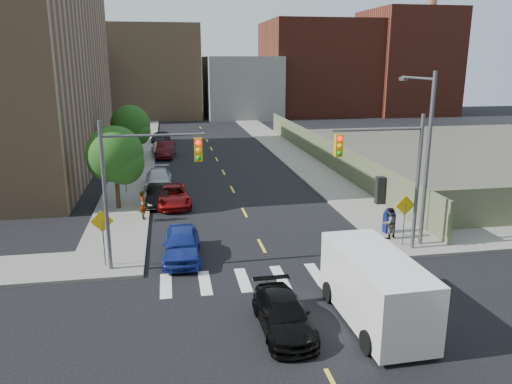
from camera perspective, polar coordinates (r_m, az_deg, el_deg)
name	(u,v)px	position (r m, az deg, el deg)	size (l,w,h in m)	color
ground	(301,322)	(19.42, 5.18, -14.55)	(160.00, 160.00, 0.00)	black
sidewalk_nw	(141,145)	(58.63, -13.03, 5.25)	(3.50, 73.00, 0.15)	gray
sidewalk_ne	(274,141)	(59.83, 2.02, 5.82)	(3.50, 73.00, 0.15)	gray
fence_north	(323,151)	(47.23, 7.66, 4.69)	(0.12, 44.00, 2.50)	#6D6D4C
gravel_lot	(486,154)	(57.40, 24.83, 4.01)	(36.00, 42.00, 0.06)	#595447
bg_bldg_west	(56,82)	(88.08, -21.88, 11.58)	(14.00, 18.00, 12.00)	#592319
bg_bldg_midwest	(157,72)	(88.31, -11.24, 13.33)	(14.00, 16.00, 15.00)	#8C6B4C
bg_bldg_center	(241,87)	(87.31, -1.76, 11.94)	(12.00, 16.00, 10.00)	gray
bg_bldg_east	(317,68)	(92.21, 6.94, 13.86)	(18.00, 18.00, 16.00)	#592319
bg_bldg_fareast	(406,62)	(96.22, 16.76, 14.00)	(14.00, 16.00, 18.00)	#592319
smokestack	(429,33)	(98.16, 19.17, 16.75)	(1.80, 1.80, 28.00)	#8C6B4C
signal_nw	(139,175)	(22.87, -13.26, 1.88)	(4.59, 0.30, 7.00)	#59595E
signal_ne	(390,166)	(25.17, 15.09, 2.93)	(4.59, 0.30, 7.00)	#59595E
streetlight_ne	(424,147)	(26.83, 18.70, 4.88)	(0.25, 3.70, 9.00)	#59595E
warn_sign_nw	(102,228)	(24.20, -17.14, -3.91)	(1.06, 0.06, 2.83)	#59595E
warn_sign_ne	(405,211)	(26.74, 16.65, -2.10)	(1.06, 0.06, 2.83)	#59595E
warn_sign_midwest	(125,167)	(37.19, -14.77, 2.73)	(1.06, 0.06, 2.83)	#59595E
tree_west_near	(115,158)	(33.06, -15.80, 3.80)	(3.66, 3.64, 5.52)	#332114
tree_west_far	(131,127)	(47.83, -14.14, 7.20)	(3.66, 3.64, 5.52)	#332114
parked_car_blue	(182,244)	(24.88, -8.50, -5.89)	(1.81, 4.50, 1.53)	navy
parked_car_black	(159,195)	(34.31, -11.06, -0.33)	(1.42, 4.07, 1.34)	black
parked_car_red	(172,196)	(33.96, -9.55, -0.41)	(2.23, 4.84, 1.34)	maroon
parked_car_silver	(158,179)	(38.86, -11.09, 1.50)	(1.96, 4.82, 1.40)	#B7B9BF
parked_car_white	(160,148)	(52.15, -10.91, 4.92)	(1.69, 4.19, 1.43)	silver
parked_car_maroon	(166,150)	(51.00, -10.28, 4.80)	(1.65, 4.74, 1.56)	#3D0C11
parked_car_grey	(161,137)	(60.47, -10.84, 6.17)	(2.02, 4.38, 1.22)	black
black_sedan	(283,314)	(18.55, 3.14, -13.80)	(1.74, 4.29, 1.25)	black
cargo_van	(373,285)	(19.37, 13.26, -10.35)	(2.57, 5.87, 2.66)	white
mailbox	(389,221)	(28.84, 14.97, -3.18)	(0.61, 0.49, 1.39)	#0E1754
payphone	(380,190)	(34.33, 13.97, 0.21)	(0.55, 0.45, 1.85)	black
pedestrian_west	(143,205)	(30.88, -12.79, -1.47)	(0.63, 0.41, 1.73)	gray
pedestrian_east	(389,223)	(27.82, 14.96, -3.45)	(0.83, 0.65, 1.71)	gray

